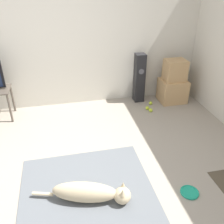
{
  "coord_description": "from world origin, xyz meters",
  "views": [
    {
      "loc": [
        -0.04,
        -2.33,
        2.25
      ],
      "look_at": [
        0.65,
        0.77,
        0.45
      ],
      "focal_mm": 40.0,
      "sensor_mm": 36.0,
      "label": 1
    }
  ],
  "objects_px": {
    "frisbee": "(190,192)",
    "floor_speaker": "(139,78)",
    "tennis_ball_by_boxes": "(151,110)",
    "tennis_ball_loose_on_carpet": "(151,103)",
    "dog": "(91,193)",
    "cardboard_box_lower": "(172,91)",
    "tennis_ball_near_speaker": "(147,108)",
    "cardboard_box_upper": "(175,70)"
  },
  "relations": [
    {
      "from": "cardboard_box_lower",
      "to": "floor_speaker",
      "type": "xyz_separation_m",
      "value": [
        -0.64,
        0.16,
        0.25
      ]
    },
    {
      "from": "dog",
      "to": "frisbee",
      "type": "bearing_deg",
      "value": -6.93
    },
    {
      "from": "tennis_ball_by_boxes",
      "to": "dog",
      "type": "bearing_deg",
      "value": -127.42
    },
    {
      "from": "floor_speaker",
      "to": "cardboard_box_lower",
      "type": "bearing_deg",
      "value": -14.28
    },
    {
      "from": "cardboard_box_upper",
      "to": "floor_speaker",
      "type": "xyz_separation_m",
      "value": [
        -0.64,
        0.15,
        -0.16
      ]
    },
    {
      "from": "cardboard_box_lower",
      "to": "floor_speaker",
      "type": "distance_m",
      "value": 0.7
    },
    {
      "from": "dog",
      "to": "cardboard_box_upper",
      "type": "distance_m",
      "value": 2.92
    },
    {
      "from": "tennis_ball_loose_on_carpet",
      "to": "tennis_ball_near_speaker",
      "type": "bearing_deg",
      "value": -126.36
    },
    {
      "from": "dog",
      "to": "cardboard_box_upper",
      "type": "xyz_separation_m",
      "value": [
        1.92,
        2.13,
        0.5
      ]
    },
    {
      "from": "dog",
      "to": "tennis_ball_near_speaker",
      "type": "xyz_separation_m",
      "value": [
        1.33,
        1.87,
        -0.1
      ]
    },
    {
      "from": "floor_speaker",
      "to": "tennis_ball_by_boxes",
      "type": "bearing_deg",
      "value": -81.08
    },
    {
      "from": "cardboard_box_lower",
      "to": "floor_speaker",
      "type": "bearing_deg",
      "value": 165.72
    },
    {
      "from": "tennis_ball_by_boxes",
      "to": "tennis_ball_loose_on_carpet",
      "type": "distance_m",
      "value": 0.29
    },
    {
      "from": "cardboard_box_lower",
      "to": "tennis_ball_by_boxes",
      "type": "bearing_deg",
      "value": -148.64
    },
    {
      "from": "frisbee",
      "to": "floor_speaker",
      "type": "distance_m",
      "value": 2.46
    },
    {
      "from": "floor_speaker",
      "to": "tennis_ball_near_speaker",
      "type": "height_order",
      "value": "floor_speaker"
    },
    {
      "from": "cardboard_box_lower",
      "to": "tennis_ball_by_boxes",
      "type": "distance_m",
      "value": 0.68
    },
    {
      "from": "cardboard_box_upper",
      "to": "tennis_ball_loose_on_carpet",
      "type": "relative_size",
      "value": 5.87
    },
    {
      "from": "cardboard_box_lower",
      "to": "floor_speaker",
      "type": "height_order",
      "value": "floor_speaker"
    },
    {
      "from": "dog",
      "to": "floor_speaker",
      "type": "bearing_deg",
      "value": 60.67
    },
    {
      "from": "frisbee",
      "to": "tennis_ball_near_speaker",
      "type": "bearing_deg",
      "value": 84.44
    },
    {
      "from": "cardboard_box_upper",
      "to": "tennis_ball_near_speaker",
      "type": "height_order",
      "value": "cardboard_box_upper"
    },
    {
      "from": "dog",
      "to": "tennis_ball_by_boxes",
      "type": "xyz_separation_m",
      "value": [
        1.36,
        1.78,
        -0.1
      ]
    },
    {
      "from": "tennis_ball_near_speaker",
      "to": "floor_speaker",
      "type": "bearing_deg",
      "value": 96.65
    },
    {
      "from": "dog",
      "to": "cardboard_box_lower",
      "type": "bearing_deg",
      "value": 47.83
    },
    {
      "from": "frisbee",
      "to": "tennis_ball_loose_on_carpet",
      "type": "distance_m",
      "value": 2.21
    },
    {
      "from": "frisbee",
      "to": "tennis_ball_near_speaker",
      "type": "relative_size",
      "value": 3.25
    },
    {
      "from": "tennis_ball_by_boxes",
      "to": "tennis_ball_loose_on_carpet",
      "type": "xyz_separation_m",
      "value": [
        0.1,
        0.27,
        0.0
      ]
    },
    {
      "from": "frisbee",
      "to": "floor_speaker",
      "type": "relative_size",
      "value": 0.23
    },
    {
      "from": "floor_speaker",
      "to": "tennis_ball_loose_on_carpet",
      "type": "distance_m",
      "value": 0.52
    },
    {
      "from": "tennis_ball_by_boxes",
      "to": "frisbee",
      "type": "bearing_deg",
      "value": -96.77
    },
    {
      "from": "dog",
      "to": "frisbee",
      "type": "relative_size",
      "value": 5.0
    },
    {
      "from": "tennis_ball_near_speaker",
      "to": "tennis_ball_loose_on_carpet",
      "type": "xyz_separation_m",
      "value": [
        0.13,
        0.18,
        0.0
      ]
    },
    {
      "from": "cardboard_box_lower",
      "to": "tennis_ball_near_speaker",
      "type": "relative_size",
      "value": 7.49
    },
    {
      "from": "dog",
      "to": "frisbee",
      "type": "xyz_separation_m",
      "value": [
        1.13,
        -0.14,
        -0.12
      ]
    },
    {
      "from": "cardboard_box_lower",
      "to": "tennis_ball_loose_on_carpet",
      "type": "bearing_deg",
      "value": -171.52
    },
    {
      "from": "dog",
      "to": "tennis_ball_by_boxes",
      "type": "height_order",
      "value": "dog"
    },
    {
      "from": "dog",
      "to": "floor_speaker",
      "type": "xyz_separation_m",
      "value": [
        1.28,
        2.28,
        0.34
      ]
    },
    {
      "from": "dog",
      "to": "tennis_ball_near_speaker",
      "type": "relative_size",
      "value": 16.26
    },
    {
      "from": "cardboard_box_upper",
      "to": "dog",
      "type": "bearing_deg",
      "value": -132.05
    },
    {
      "from": "cardboard_box_lower",
      "to": "tennis_ball_by_boxes",
      "type": "xyz_separation_m",
      "value": [
        -0.56,
        -0.34,
        -0.19
      ]
    },
    {
      "from": "floor_speaker",
      "to": "frisbee",
      "type": "bearing_deg",
      "value": -93.51
    }
  ]
}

